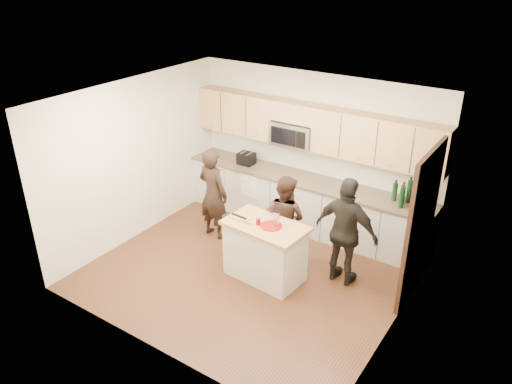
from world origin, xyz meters
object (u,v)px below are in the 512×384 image
Objects in this scene: woman_center at (284,219)px; island at (265,251)px; toaster at (246,159)px; woman_right at (346,232)px; woman_left at (213,194)px.

island is at bearing 94.07° from woman_center.
toaster is at bearing 136.22° from island.
woman_right is (1.02, 0.55, 0.38)m from island.
woman_right reaches higher than woman_center.
woman_center is (1.46, -1.08, -0.32)m from toaster.
woman_right is at bearing 32.72° from island.
woman_center is (-0.01, 0.55, 0.27)m from island.
woman_center is at bearing 4.41° from woman_right.
island is 1.22m from woman_right.
woman_right is at bearing -176.53° from woman_center.
island is at bearing 32.75° from woman_right.
toaster is at bearing -33.16° from woman_center.
woman_center reaches higher than toaster.
toaster is 1.12m from woman_left.
woman_center is at bearing -175.12° from woman_left.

